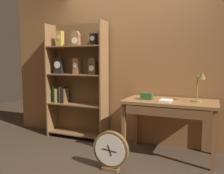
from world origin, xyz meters
TOP-DOWN VIEW (x-y plane):
  - ground_plane at (0.00, 0.00)m, footprint 10.00×10.00m
  - back_wood_panel at (0.00, 1.30)m, footprint 4.80×0.05m
  - bookshelf at (-0.98, 1.11)m, footprint 1.10×0.32m
  - workbench at (0.71, 0.87)m, footprint 1.29×0.68m
  - desk_lamp at (1.10, 0.92)m, footprint 0.21×0.20m
  - toolbox_small at (0.38, 0.84)m, footprint 0.17×0.12m
  - open_repair_manual at (0.67, 0.78)m, footprint 0.16×0.22m
  - round_clock_large at (0.13, 0.11)m, footprint 0.47×0.11m

SIDE VIEW (x-z plane):
  - ground_plane at x=0.00m, z-range 0.00..0.00m
  - round_clock_large at x=0.13m, z-range 0.00..0.51m
  - workbench at x=0.71m, z-range 0.31..1.12m
  - open_repair_manual at x=0.67m, z-range 0.81..0.84m
  - toolbox_small at x=0.38m, z-range 0.81..0.91m
  - bookshelf at x=-0.98m, z-range 0.03..2.05m
  - desk_lamp at x=1.10m, z-range 0.84..1.27m
  - back_wood_panel at x=0.00m, z-range 0.00..2.60m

